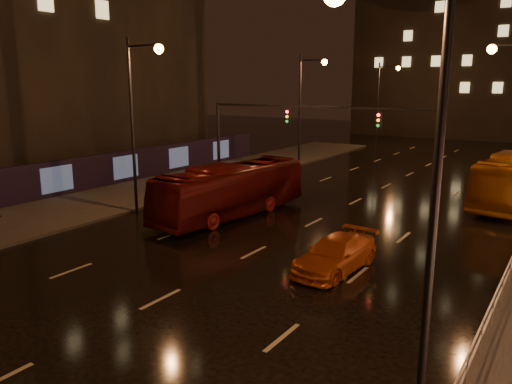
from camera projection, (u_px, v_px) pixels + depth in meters
ground at (343, 208)px, 30.81m from camera, size 140.00×140.00×0.00m
sidewalk_left at (129, 195)px, 33.94m from camera, size 7.00×70.00×0.15m
hoarding_left at (55, 179)px, 33.22m from camera, size 0.30×46.00×2.50m
traffic_signal at (274, 127)px, 32.51m from camera, size 15.31×0.32×6.20m
streetlight_right at (405, 138)px, 9.95m from camera, size 2.64×0.50×10.00m
bus_red at (232, 190)px, 28.63m from camera, size 3.50×11.07×3.03m
taxi_near at (339, 253)px, 20.69m from camera, size 1.67×3.73×1.24m
taxi_far at (335, 254)px, 20.35m from camera, size 2.32×4.87×1.37m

